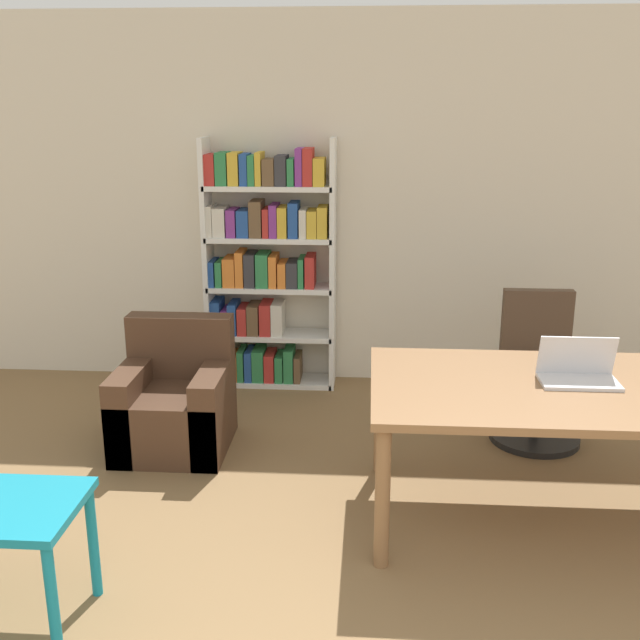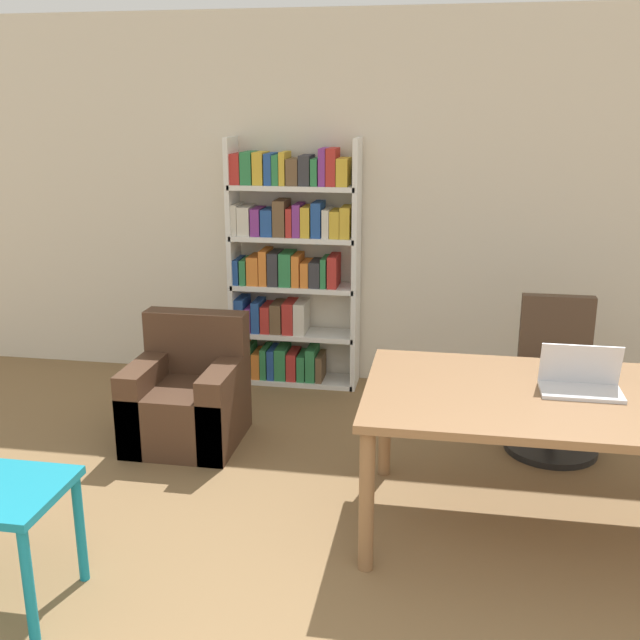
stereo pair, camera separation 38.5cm
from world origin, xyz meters
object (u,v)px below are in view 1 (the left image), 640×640
Objects in this scene: laptop at (578,372)px; bookshelf at (264,267)px; desk at (564,399)px; armchair at (175,405)px; office_chair at (537,376)px.

bookshelf is (-1.81, 1.79, 0.12)m from laptop.
armchair reaches higher than desk.
bookshelf is at bearing 135.32° from laptop.
desk is 2.30m from armchair.
laptop reaches higher than office_chair.
desk is 1.03× the size of bookshelf.
armchair is 1.36m from bookshelf.
desk is 5.04× the size of laptop.
bookshelf reaches higher than desk.
armchair is (-2.15, 0.71, -0.39)m from desk.
armchair is at bearing 163.42° from laptop.
office_chair is 0.51× the size of bookshelf.
desk is 1.04m from office_chair.
office_chair is at bearing -24.51° from bookshelf.
armchair is at bearing 161.62° from desk.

